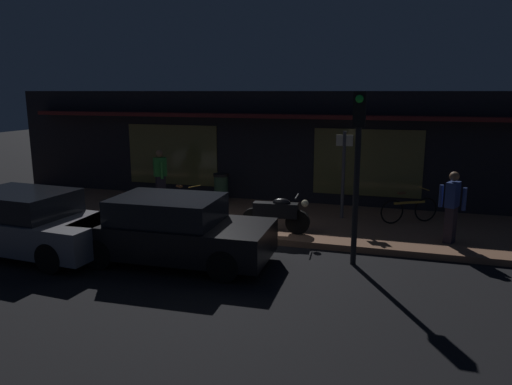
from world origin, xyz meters
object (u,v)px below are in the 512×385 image
Objects in this scene: bicycle_parked at (409,210)px; motorcycle at (277,213)px; traffic_light_pole at (358,148)px; person_photographer at (160,175)px; sign_post at (343,169)px; bicycle_extra at (185,203)px; trash_bin at (221,188)px; parked_car_far at (173,230)px; parked_car_near at (26,223)px; person_bystander at (452,206)px.

motorcycle is at bearing -148.44° from bicycle_parked.
bicycle_parked is 0.40× the size of traffic_light_pole.
person_photographer is 7.33m from traffic_light_pole.
sign_post reaches higher than motorcycle.
bicycle_parked is 6.11m from bicycle_extra.
trash_bin is at bearing 77.24° from bicycle_extra.
parked_car_far is (-1.71, -2.25, 0.06)m from motorcycle.
motorcycle is 0.40× the size of parked_car_near.
traffic_light_pole is at bearing -41.53° from trash_bin.
person_bystander is 0.40× the size of parked_car_far.
parked_car_far reaches higher than trash_bin.
bicycle_extra is 6.95m from person_bystander.
person_photographer is at bearing 80.54° from parked_car_near.
person_photographer reaches higher than bicycle_extra.
person_photographer reaches higher than trash_bin.
person_bystander is (0.89, -1.54, 0.52)m from bicycle_parked.
person_bystander is 0.40× the size of parked_car_near.
motorcycle is 4.07m from person_bystander.
traffic_light_pole reaches higher than person_bystander.
sign_post is at bearing 35.30° from parked_car_near.
sign_post is 0.57× the size of parked_car_near.
trash_bin is at bearing 15.73° from person_photographer.
sign_post is at bearing 54.16° from motorcycle.
motorcycle is at bearing 52.68° from parked_car_far.
parked_car_near reaches higher than motorcycle.
motorcycle reaches higher than trash_bin.
person_photographer reaches higher than parked_car_far.
parked_car_near is (-5.11, -2.69, 0.06)m from motorcycle.
person_photographer is 0.40× the size of parked_car_near.
bicycle_extra is 1.98m from person_photographer.
parked_car_near reaches higher than trash_bin.
parked_car_far reaches higher than bicycle_parked.
traffic_light_pole is 7.46m from parked_car_near.
motorcycle is at bearing -16.98° from bicycle_extra.
sign_post is 3.41m from traffic_light_pole.
bicycle_extra is 0.90× the size of person_bystander.
sign_post is at bearing 150.33° from person_bystander.
person_bystander is at bearing 39.82° from traffic_light_pole.
person_photographer is 1.94m from trash_bin.
sign_post is at bearing 101.09° from traffic_light_pole.
person_photographer is (-1.42, 1.27, 0.52)m from bicycle_extra.
motorcycle is 1.83× the size of trash_bin.
bicycle_extra is 0.36× the size of parked_car_far.
motorcycle is 0.47× the size of traffic_light_pole.
parked_car_far is at bearing -59.49° from person_photographer.
person_photographer reaches higher than motorcycle.
parked_car_far is (3.40, 0.44, 0.00)m from parked_car_near.
parked_car_far reaches higher than motorcycle.
bicycle_parked is at bearing 9.87° from bicycle_extra.
bicycle_extra is at bearing 110.50° from parked_car_far.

